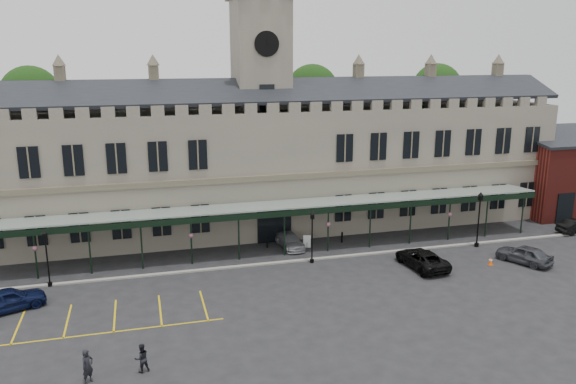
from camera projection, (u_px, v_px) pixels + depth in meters
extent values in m
plane|color=black|center=(309.00, 288.00, 42.30)|extent=(140.00, 140.00, 0.00)
cube|color=slate|center=(262.00, 169.00, 55.84)|extent=(60.00, 10.00, 12.00)
cube|color=brown|center=(274.00, 178.00, 50.94)|extent=(60.00, 0.35, 0.50)
cube|color=black|center=(267.00, 91.00, 51.62)|extent=(60.00, 4.77, 2.20)
cube|color=black|center=(256.00, 88.00, 56.30)|extent=(60.00, 4.77, 2.20)
cube|color=black|center=(274.00, 223.00, 52.05)|extent=(3.20, 0.18, 3.80)
cube|color=slate|center=(261.00, 118.00, 54.64)|extent=(5.00, 5.00, 22.00)
cylinder|color=silver|center=(267.00, 44.00, 50.55)|extent=(2.20, 0.12, 2.20)
cylinder|color=black|center=(267.00, 44.00, 50.48)|extent=(2.30, 0.04, 2.30)
cube|color=black|center=(267.00, 100.00, 51.76)|extent=(1.40, 0.12, 2.80)
cube|color=#8C9E93|center=(279.00, 205.00, 49.74)|extent=(50.00, 4.00, 0.40)
cube|color=black|center=(285.00, 214.00, 47.93)|extent=(50.00, 0.18, 0.50)
cube|color=maroon|center=(568.00, 176.00, 62.09)|extent=(12.00, 8.00, 8.00)
cube|color=black|center=(573.00, 135.00, 61.00)|extent=(12.40, 8.36, 1.47)
cube|color=gray|center=(290.00, 261.00, 47.44)|extent=(60.00, 0.40, 0.12)
cylinder|color=#332314|center=(38.00, 163.00, 58.73)|extent=(0.70, 0.70, 12.00)
sphere|color=black|center=(31.00, 95.00, 57.04)|extent=(6.00, 6.00, 6.00)
cylinder|color=#332314|center=(312.00, 150.00, 66.30)|extent=(0.70, 0.70, 12.00)
sphere|color=black|center=(312.00, 90.00, 64.61)|extent=(6.00, 6.00, 6.00)
cylinder|color=#332314|center=(433.00, 145.00, 70.33)|extent=(0.70, 0.70, 12.00)
sphere|color=black|center=(437.00, 88.00, 68.64)|extent=(6.00, 6.00, 6.00)
cylinder|color=black|center=(50.00, 284.00, 42.54)|extent=(0.35, 0.35, 0.29)
cylinder|color=black|center=(48.00, 262.00, 42.11)|extent=(0.12, 0.12, 3.87)
cube|color=black|center=(45.00, 236.00, 41.61)|extent=(0.27, 0.27, 0.39)
cone|color=black|center=(44.00, 231.00, 41.53)|extent=(0.43, 0.43, 0.29)
cylinder|color=black|center=(312.00, 261.00, 47.34)|extent=(0.35, 0.35, 0.29)
cylinder|color=black|center=(312.00, 241.00, 46.90)|extent=(0.12, 0.12, 3.90)
cube|color=black|center=(312.00, 217.00, 46.40)|extent=(0.27, 0.27, 0.39)
cone|color=black|center=(312.00, 213.00, 46.31)|extent=(0.43, 0.43, 0.29)
cylinder|color=black|center=(476.00, 245.00, 51.24)|extent=(0.40, 0.40, 0.33)
cylinder|color=black|center=(478.00, 223.00, 50.74)|extent=(0.13, 0.13, 4.44)
cube|color=black|center=(481.00, 198.00, 50.17)|extent=(0.31, 0.31, 0.44)
cone|color=black|center=(481.00, 194.00, 50.07)|extent=(0.49, 0.49, 0.33)
cube|color=#F95407|center=(490.00, 265.00, 46.85)|extent=(0.34, 0.34, 0.04)
cone|color=#F95407|center=(491.00, 261.00, 46.78)|extent=(0.39, 0.39, 0.63)
cylinder|color=silver|center=(491.00, 260.00, 46.75)|extent=(0.26, 0.26, 0.09)
cylinder|color=black|center=(307.00, 245.00, 50.96)|extent=(0.06, 0.06, 0.49)
cube|color=silver|center=(307.00, 241.00, 50.88)|extent=(0.66, 0.27, 1.16)
cylinder|color=black|center=(267.00, 242.00, 50.88)|extent=(0.17, 0.17, 0.97)
cylinder|color=black|center=(342.00, 237.00, 52.30)|extent=(0.18, 0.18, 0.99)
imported|color=#0C1335|center=(8.00, 299.00, 38.36)|extent=(5.16, 3.60, 1.63)
imported|color=#999CA1|center=(290.00, 241.00, 50.94)|extent=(2.09, 4.51, 1.28)
imported|color=black|center=(422.00, 259.00, 46.12)|extent=(2.99, 5.61, 1.50)
imported|color=#393B40|center=(524.00, 254.00, 47.09)|extent=(3.70, 4.89, 1.55)
imported|color=black|center=(88.00, 366.00, 29.89)|extent=(0.82, 0.82, 1.92)
imported|color=black|center=(142.00, 358.00, 30.96)|extent=(0.97, 0.86, 1.67)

